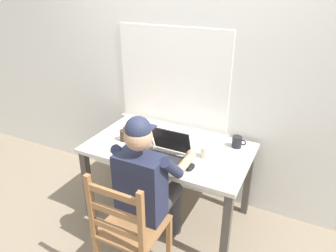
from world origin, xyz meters
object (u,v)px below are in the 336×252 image
(seated_person, at_px, (148,182))
(landscape_photo_print, at_px, (212,171))
(laptop, at_px, (166,153))
(computer_mouse, at_px, (191,167))
(desk, at_px, (168,156))
(book_stack_main, at_px, (135,129))
(coffee_mug_dark, at_px, (237,142))
(coffee_mug_white, at_px, (206,152))
(coffee_mug_spare, at_px, (125,135))
(wooden_chair, at_px, (129,230))

(seated_person, height_order, landscape_photo_print, seated_person)
(seated_person, relative_size, laptop, 3.82)
(computer_mouse, relative_size, landscape_photo_print, 0.77)
(desk, height_order, book_stack_main, book_stack_main)
(coffee_mug_dark, bearing_deg, coffee_mug_white, -123.53)
(laptop, bearing_deg, seated_person, -91.20)
(desk, distance_m, landscape_photo_print, 0.51)
(desk, xyz_separation_m, coffee_mug_dark, (0.53, 0.25, 0.14))
(coffee_mug_white, bearing_deg, coffee_mug_dark, 56.47)
(seated_person, relative_size, coffee_mug_spare, 10.65)
(computer_mouse, bearing_deg, seated_person, -135.19)
(laptop, relative_size, landscape_photo_print, 2.54)
(wooden_chair, height_order, computer_mouse, wooden_chair)
(coffee_mug_dark, bearing_deg, desk, -154.84)
(wooden_chair, distance_m, coffee_mug_spare, 0.88)
(seated_person, bearing_deg, coffee_mug_white, 57.83)
(computer_mouse, bearing_deg, desk, 142.02)
(seated_person, relative_size, landscape_photo_print, 9.70)
(wooden_chair, distance_m, coffee_mug_dark, 1.15)
(wooden_chair, bearing_deg, coffee_mug_spare, 124.31)
(laptop, distance_m, landscape_photo_print, 0.39)
(book_stack_main, bearing_deg, landscape_photo_print, -19.53)
(coffee_mug_white, bearing_deg, book_stack_main, 169.16)
(coffee_mug_dark, height_order, book_stack_main, coffee_mug_dark)
(coffee_mug_white, distance_m, coffee_mug_spare, 0.74)
(wooden_chair, xyz_separation_m, computer_mouse, (0.24, 0.52, 0.29))
(wooden_chair, height_order, landscape_photo_print, wooden_chair)
(computer_mouse, distance_m, coffee_mug_white, 0.22)
(desk, distance_m, wooden_chair, 0.78)
(seated_person, distance_m, computer_mouse, 0.34)
(coffee_mug_spare, bearing_deg, desk, 10.55)
(coffee_mug_spare, relative_size, book_stack_main, 0.63)
(laptop, bearing_deg, desk, 111.32)
(desk, xyz_separation_m, computer_mouse, (0.30, -0.24, 0.11))
(wooden_chair, bearing_deg, desk, 95.04)
(coffee_mug_white, bearing_deg, landscape_photo_print, -55.10)
(book_stack_main, bearing_deg, coffee_mug_white, -10.84)
(laptop, bearing_deg, book_stack_main, 148.06)
(wooden_chair, xyz_separation_m, book_stack_main, (-0.48, 0.87, 0.30))
(seated_person, distance_m, book_stack_main, 0.77)
(laptop, bearing_deg, coffee_mug_white, 30.03)
(coffee_mug_white, xyz_separation_m, book_stack_main, (-0.76, 0.15, -0.02))
(coffee_mug_white, xyz_separation_m, coffee_mug_spare, (-0.74, -0.05, 0.00))
(computer_mouse, height_order, book_stack_main, book_stack_main)
(desk, bearing_deg, laptop, -68.68)
(landscape_photo_print, bearing_deg, coffee_mug_dark, 72.06)
(laptop, relative_size, book_stack_main, 1.74)
(desk, height_order, coffee_mug_white, coffee_mug_white)
(desk, relative_size, wooden_chair, 1.45)
(coffee_mug_white, height_order, landscape_photo_print, coffee_mug_white)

